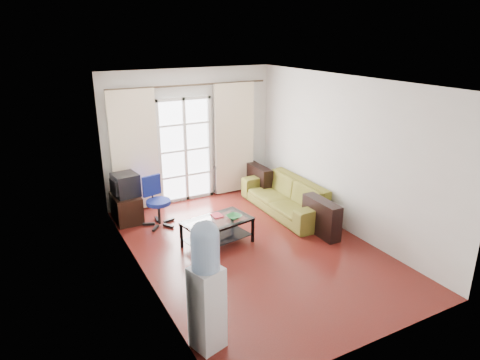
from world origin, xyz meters
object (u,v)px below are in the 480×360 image
coffee_table (217,229)px  sofa (286,196)px  task_chair (158,211)px  tv_stand (127,208)px  water_cooler (206,284)px  crt_tv (125,185)px

coffee_table → sofa: bearing=19.1°
sofa → coffee_table: 1.89m
coffee_table → task_chair: bearing=116.8°
sofa → tv_stand: size_ratio=3.21×
tv_stand → water_cooler: bearing=-91.5°
tv_stand → water_cooler: water_cooler is taller
task_chair → tv_stand: bearing=121.6°
crt_tv → water_cooler: water_cooler is taller
tv_stand → crt_tv: crt_tv is taller
crt_tv → water_cooler: 3.82m
coffee_table → water_cooler: (-1.14, -2.14, 0.53)m
sofa → coffee_table: sofa is taller
tv_stand → crt_tv: size_ratio=1.37×
sofa → coffee_table: (-1.79, -0.62, -0.03)m
water_cooler → coffee_table: bearing=46.3°
tv_stand → crt_tv: bearing=-70.6°
water_cooler → tv_stand: bearing=73.5°
task_chair → sofa: bearing=-28.0°
sofa → task_chair: task_chair is taller
sofa → task_chair: bearing=-103.1°
coffee_table → task_chair: (-0.62, 1.22, -0.02)m
sofa → water_cooler: size_ratio=1.42×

